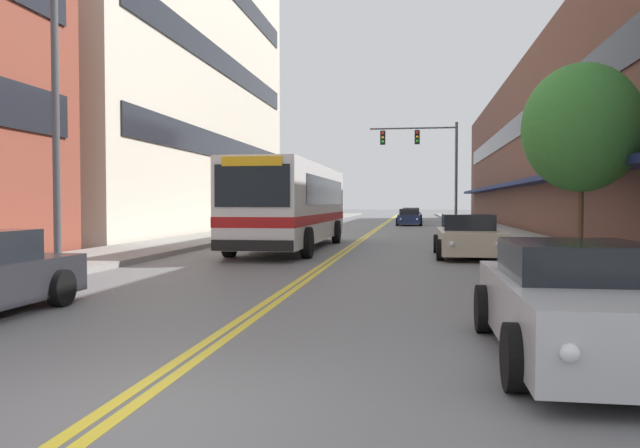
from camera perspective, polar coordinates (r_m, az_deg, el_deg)
The scene contains 15 objects.
ground_plane at distance 41.76m, azimuth 5.20°, elevation -0.48°, with size 240.00×240.00×0.00m, color slate.
sidewalk_left at distance 42.80m, azimuth -4.44°, elevation -0.31°, with size 3.36×106.00×0.17m.
sidewalk_right at distance 41.94m, azimuth 15.04°, elevation -0.41°, with size 3.36×106.00×0.17m.
centre_line at distance 41.76m, azimuth 5.20°, elevation -0.48°, with size 0.34×106.00×0.01m.
storefront_row_right at distance 43.12m, azimuth 22.99°, elevation 6.64°, with size 9.10×68.00×10.83m.
city_bus at distance 24.22m, azimuth -2.46°, elevation 2.01°, with size 2.86×12.24×3.18m.
car_beige_parked_left_near at distance 37.22m, azimuth -2.09°, elevation 0.20°, with size 2.03×4.16×1.35m.
car_silver_parked_right_foreground at distance 7.71m, azimuth 22.45°, elevation -6.75°, with size 1.99×4.52×1.32m.
car_champagne_parked_right_mid at distance 21.06m, azimuth 13.36°, elevation -1.16°, with size 2.13×4.91×1.40m.
car_navy_moving_lead at distance 49.31m, azimuth 8.16°, elevation 0.58°, with size 2.00×4.38×1.29m.
car_slate_blue_moving_second at distance 58.56m, azimuth 8.33°, elevation 0.82°, with size 1.98×4.70×1.31m.
traffic_signal_mast at distance 42.05m, azimuth 9.81°, elevation 6.34°, with size 5.76×0.38×7.06m.
street_lamp_left_near at distance 15.05m, azimuth -21.82°, elevation 13.37°, with size 2.64×0.28×8.00m.
street_tree_right_mid at distance 19.17m, azimuth 22.80°, elevation 8.10°, with size 3.28×3.28×5.51m.
fire_hydrant at distance 13.67m, azimuth 23.18°, elevation -3.02°, with size 0.33×0.25×0.92m.
Camera 1 is at (2.52, -4.65, 1.78)m, focal length 35.00 mm.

